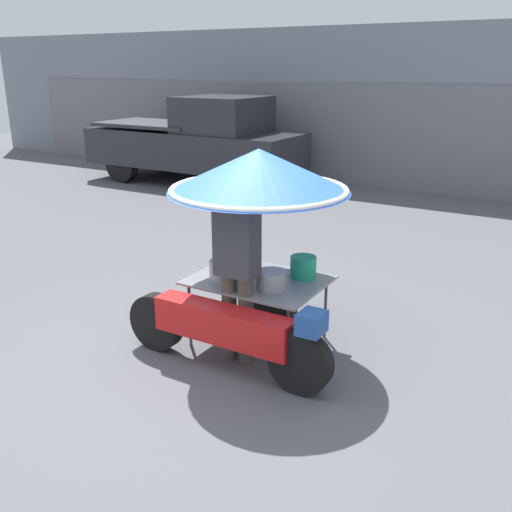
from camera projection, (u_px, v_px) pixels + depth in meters
The scene contains 5 objects.
ground_plane at pixel (222, 359), 5.37m from camera, with size 36.00×36.00×0.00m, color #56565B.
shopfront_building at pixel (458, 109), 12.51m from camera, with size 28.00×2.06×3.46m.
vendor_motorcycle_cart at pixel (255, 201), 5.20m from camera, with size 2.10×1.69×1.92m.
vendor_person at pixel (237, 263), 5.09m from camera, with size 0.38×0.23×1.69m.
pickup_truck at pixel (199, 142), 13.05m from camera, with size 5.10×1.86×1.99m.
Camera 1 is at (2.70, -3.95, 2.63)m, focal length 40.00 mm.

